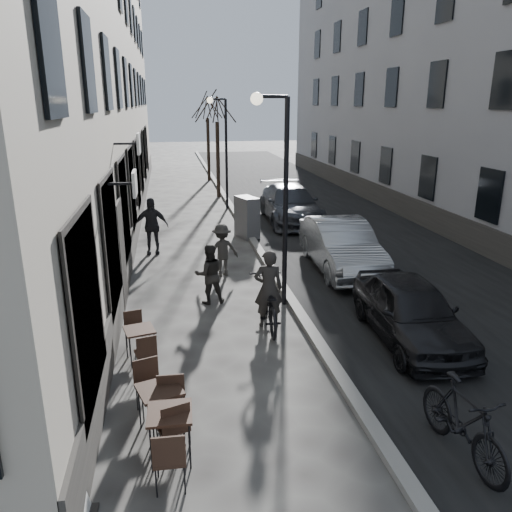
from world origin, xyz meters
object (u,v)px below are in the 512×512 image
object	(u,v)px
streetlamp_near	(279,179)
pedestrian_far	(151,226)
tree_far	(207,105)
utility_cabinet	(247,217)
streetlamp_far	(222,141)
bistro_set_c	(140,341)
car_far	(290,204)
tree_near	(217,106)
bistro_set_b	(160,406)
car_near	(411,311)
bicycle	(268,303)
pedestrian_mid	(222,250)
bistro_set_a	(171,430)
pedestrian_near	(209,274)
sign_board	(74,498)
moped	(463,422)
car_mid	(341,245)

from	to	relation	value
streetlamp_near	pedestrian_far	distance (m)	6.37
tree_far	utility_cabinet	distance (m)	14.94
streetlamp_far	pedestrian_far	xyz separation A→B (m)	(-3.18, -6.95, -2.21)
bistro_set_c	car_far	xyz separation A→B (m)	(5.73, 11.12, 0.34)
tree_near	bistro_set_b	xyz separation A→B (m)	(-2.92, -19.66, -4.20)
car_near	tree_far	bearing A→B (deg)	98.64
bicycle	utility_cabinet	bearing A→B (deg)	-91.98
bicycle	pedestrian_mid	xyz separation A→B (m)	(-0.65, 3.60, 0.22)
streetlamp_far	pedestrian_far	bearing A→B (deg)	-114.60
tree_far	bistro_set_c	world-z (taller)	tree_far
tree_far	car_far	bearing A→B (deg)	-78.87
bistro_set_c	streetlamp_near	bearing A→B (deg)	21.50
car_near	car_far	world-z (taller)	car_far
tree_near	utility_cabinet	xyz separation A→B (m)	(0.20, -8.42, -3.90)
bistro_set_b	utility_cabinet	xyz separation A→B (m)	(3.12, 11.24, 0.30)
streetlamp_near	bistro_set_b	xyz separation A→B (m)	(-2.84, -4.66, -2.70)
streetlamp_near	pedestrian_far	xyz separation A→B (m)	(-3.18, 5.05, -2.21)
bistro_set_a	pedestrian_mid	distance (m)	7.88
streetlamp_far	tree_far	world-z (taller)	tree_far
tree_near	pedestrian_far	bearing A→B (deg)	-108.11
bistro_set_b	car_far	size ratio (longest dim) A/B	0.30
bicycle	pedestrian_near	distance (m)	2.00
sign_board	moped	bearing A→B (deg)	6.54
bistro_set_b	car_near	size ratio (longest dim) A/B	0.40
bistro_set_b	bistro_set_c	bearing A→B (deg)	81.93
tree_near	pedestrian_mid	world-z (taller)	tree_near
pedestrian_near	bistro_set_c	bearing A→B (deg)	54.50
bistro_set_c	bicycle	distance (m)	3.01
tree_near	car_near	bearing A→B (deg)	-82.51
utility_cabinet	pedestrian_far	world-z (taller)	pedestrian_far
bistro_set_c	pedestrian_mid	xyz separation A→B (m)	(2.14, 4.75, 0.36)
bistro_set_b	car_mid	bearing A→B (deg)	34.84
bicycle	car_near	distance (m)	3.08
streetlamp_near	tree_near	size ratio (longest dim) A/B	0.89
bistro_set_a	sign_board	xyz separation A→B (m)	(-1.14, -1.02, -0.05)
tree_far	utility_cabinet	world-z (taller)	tree_far
bicycle	car_near	xyz separation A→B (m)	(2.83, -1.21, 0.12)
streetlamp_near	moped	size ratio (longest dim) A/B	2.64
bistro_set_b	car_near	world-z (taller)	car_near
utility_cabinet	pedestrian_mid	world-z (taller)	pedestrian_mid
moped	bistro_set_b	bearing A→B (deg)	157.97
car_mid	pedestrian_near	bearing A→B (deg)	-152.67
streetlamp_near	tree_far	bearing A→B (deg)	89.80
streetlamp_far	bistro_set_a	distance (m)	17.71
sign_board	pedestrian_near	xyz separation A→B (m)	(2.18, 6.71, 0.35)
bistro_set_a	pedestrian_mid	size ratio (longest dim) A/B	1.00
tree_far	bistro_set_c	distance (m)	23.94
pedestrian_near	bicycle	bearing A→B (deg)	121.61
tree_far	bistro_set_b	xyz separation A→B (m)	(-2.92, -25.66, -4.20)
bicycle	bistro_set_a	bearing A→B (deg)	65.02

